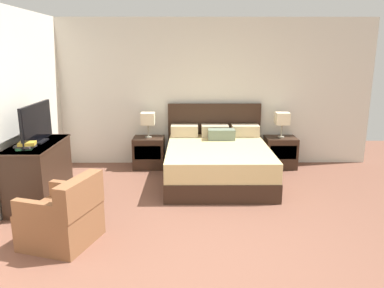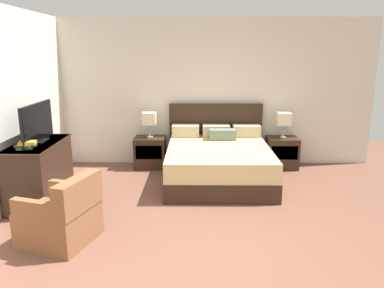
# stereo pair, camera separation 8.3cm
# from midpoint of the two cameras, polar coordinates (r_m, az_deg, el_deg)

# --- Properties ---
(ground_plane) EXTENTS (10.52, 10.52, 0.00)m
(ground_plane) POSITION_cam_midpoint_polar(r_m,az_deg,el_deg) (3.83, 1.73, -18.10)
(ground_plane) COLOR brown
(wall_back) EXTENTS (6.23, 0.06, 2.62)m
(wall_back) POSITION_cam_midpoint_polar(r_m,az_deg,el_deg) (6.83, 0.75, 7.81)
(wall_back) COLOR silver
(wall_back) RESTS_ON ground
(wall_left) EXTENTS (0.06, 5.31, 2.62)m
(wall_left) POSITION_cam_midpoint_polar(r_m,az_deg,el_deg) (5.34, -27.33, 4.56)
(wall_left) COLOR silver
(wall_left) RESTS_ON ground
(bed) EXTENTS (1.68, 1.97, 1.13)m
(bed) POSITION_cam_midpoint_polar(r_m,az_deg,el_deg) (6.05, 3.51, -2.59)
(bed) COLOR #332116
(bed) RESTS_ON ground
(nightstand_left) EXTENTS (0.54, 0.45, 0.55)m
(nightstand_left) POSITION_cam_midpoint_polar(r_m,az_deg,el_deg) (6.75, -6.93, -1.29)
(nightstand_left) COLOR #332116
(nightstand_left) RESTS_ON ground
(nightstand_right) EXTENTS (0.54, 0.45, 0.55)m
(nightstand_right) POSITION_cam_midpoint_polar(r_m,az_deg,el_deg) (6.89, 12.96, -1.23)
(nightstand_right) COLOR #332116
(nightstand_right) RESTS_ON ground
(table_lamp_left) EXTENTS (0.24, 0.24, 0.45)m
(table_lamp_left) POSITION_cam_midpoint_polar(r_m,az_deg,el_deg) (6.62, -7.08, 3.81)
(table_lamp_left) COLOR gray
(table_lamp_left) RESTS_ON nightstand_left
(table_lamp_right) EXTENTS (0.24, 0.24, 0.45)m
(table_lamp_right) POSITION_cam_midpoint_polar(r_m,az_deg,el_deg) (6.76, 13.24, 3.75)
(table_lamp_right) COLOR gray
(table_lamp_right) RESTS_ON nightstand_right
(dresser) EXTENTS (0.55, 1.17, 0.84)m
(dresser) POSITION_cam_midpoint_polar(r_m,az_deg,el_deg) (5.51, -22.66, -4.07)
(dresser) COLOR #332116
(dresser) RESTS_ON ground
(tv) EXTENTS (0.18, 0.95, 0.52)m
(tv) POSITION_cam_midpoint_polar(r_m,az_deg,el_deg) (5.42, -22.99, 2.86)
(tv) COLOR black
(tv) RESTS_ON dresser
(book_red_cover) EXTENTS (0.21, 0.18, 0.03)m
(book_red_cover) POSITION_cam_midpoint_polar(r_m,az_deg,el_deg) (5.13, -24.58, -0.62)
(book_red_cover) COLOR #2D7042
(book_red_cover) RESTS_ON dresser
(book_blue_cover) EXTENTS (0.25, 0.20, 0.03)m
(book_blue_cover) POSITION_cam_midpoint_polar(r_m,az_deg,el_deg) (5.12, -24.53, -0.32)
(book_blue_cover) COLOR #383333
(book_blue_cover) RESTS_ON book_red_cover
(book_small_top) EXTENTS (0.22, 0.19, 0.04)m
(book_small_top) POSITION_cam_midpoint_polar(r_m,az_deg,el_deg) (5.10, -24.26, 0.05)
(book_small_top) COLOR gold
(book_small_top) RESTS_ON book_blue_cover
(armchair_by_window) EXTENTS (0.86, 0.86, 0.76)m
(armchair_by_window) POSITION_cam_midpoint_polar(r_m,az_deg,el_deg) (4.35, -19.49, -10.62)
(armchair_by_window) COLOR brown
(armchair_by_window) RESTS_ON ground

